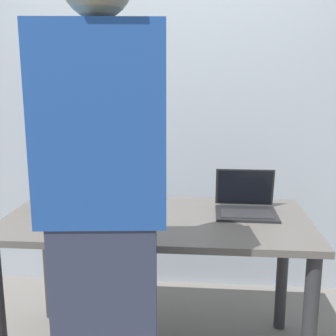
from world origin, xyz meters
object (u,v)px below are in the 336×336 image
at_px(laptop, 246,204).
at_px(person_figure, 105,222).
at_px(beer_bottle_dark, 69,195).
at_px(beer_bottle_green, 46,185).
at_px(beer_bottle_amber, 68,191).
at_px(beer_bottle_brown, 40,192).

height_order(laptop, person_figure, person_figure).
bearing_deg(beer_bottle_dark, beer_bottle_green, 152.39).
distance_m(beer_bottle_green, beer_bottle_amber, 0.12).
bearing_deg(beer_bottle_green, beer_bottle_amber, -1.37).
bearing_deg(beer_bottle_green, beer_bottle_dark, -27.61).
height_order(beer_bottle_dark, beer_bottle_green, beer_bottle_green).
height_order(beer_bottle_dark, person_figure, person_figure).
xyz_separation_m(laptop, beer_bottle_amber, (-0.92, -0.04, 0.06)).
bearing_deg(beer_bottle_dark, beer_bottle_amber, 111.74).
height_order(laptop, beer_bottle_green, beer_bottle_green).
relative_size(beer_bottle_brown, beer_bottle_dark, 1.14).
relative_size(laptop, beer_bottle_amber, 1.15).
bearing_deg(beer_bottle_green, laptop, 2.12).
bearing_deg(beer_bottle_brown, beer_bottle_dark, 1.30).
bearing_deg(beer_bottle_amber, person_figure, -62.82).
bearing_deg(person_figure, beer_bottle_amber, 117.18).
bearing_deg(beer_bottle_amber, laptop, 2.58).
distance_m(beer_bottle_green, person_figure, 0.87).
xyz_separation_m(beer_bottle_brown, beer_bottle_green, (-0.00, 0.08, 0.02)).
bearing_deg(beer_bottle_green, beer_bottle_brown, -89.69).
relative_size(laptop, beer_bottle_green, 0.93).
relative_size(beer_bottle_brown, person_figure, 0.16).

